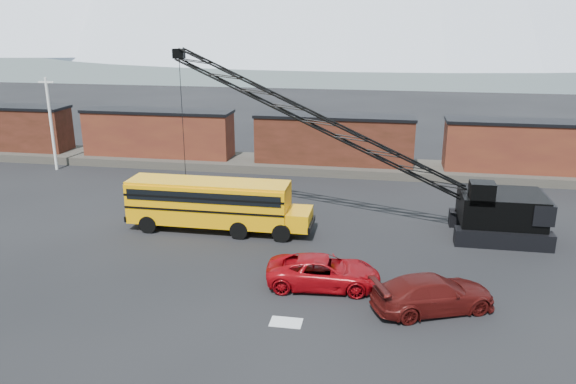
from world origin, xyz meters
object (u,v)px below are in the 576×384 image
Objects in this scene: crawler_crane at (354,139)px; maroon_suv at (433,293)px; red_pickup at (324,272)px; school_bus at (214,203)px.

maroon_suv is at bearing -66.74° from crawler_crane.
red_pickup is at bearing -95.20° from crawler_crane.
maroon_suv is (5.17, -1.47, 0.05)m from red_pickup.
maroon_suv is (12.76, -7.96, -0.97)m from school_bus.
school_bus is 2.08× the size of red_pickup.
school_bus is 10.03m from red_pickup.
maroon_suv reaches higher than red_pickup.
crawler_crane reaches higher than red_pickup.
maroon_suv is at bearing -31.97° from school_bus.
red_pickup is 5.38m from maroon_suv.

